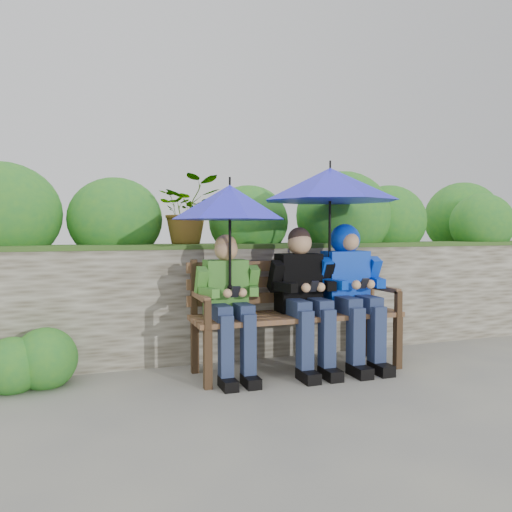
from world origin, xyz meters
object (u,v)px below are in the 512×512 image
object	(u,v)px
boy_right	(351,282)
umbrella_right	(330,185)
umbrella_left	(230,202)
park_bench	(294,306)
boy_middle	(304,291)
boy_left	(229,298)

from	to	relation	value
boy_right	umbrella_right	bearing A→B (deg)	164.25
umbrella_left	umbrella_right	distance (m)	0.92
park_bench	boy_middle	distance (m)	0.16
umbrella_right	boy_right	bearing A→B (deg)	-15.75
boy_middle	park_bench	bearing A→B (deg)	118.88
boy_right	umbrella_right	distance (m)	0.84
boy_left	boy_middle	xyz separation A→B (m)	(0.63, -0.01, 0.02)
boy_middle	umbrella_right	xyz separation A→B (m)	(0.27, 0.06, 0.88)
boy_left	boy_middle	size ratio (longest dim) A/B	0.95
park_bench	boy_left	xyz separation A→B (m)	(-0.59, -0.08, 0.11)
boy_left	umbrella_right	bearing A→B (deg)	3.49
boy_right	umbrella_right	size ratio (longest dim) A/B	1.05
boy_middle	umbrella_left	world-z (taller)	umbrella_left
park_bench	boy_left	world-z (taller)	boy_left
park_bench	boy_right	bearing A→B (deg)	-8.78
boy_left	boy_middle	distance (m)	0.63
boy_middle	boy_right	distance (m)	0.45
park_bench	umbrella_right	size ratio (longest dim) A/B	1.51
umbrella_right	park_bench	bearing A→B (deg)	175.30
boy_middle	umbrella_left	size ratio (longest dim) A/B	1.32
boy_left	umbrella_right	distance (m)	1.28
boy_right	umbrella_left	distance (m)	1.26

